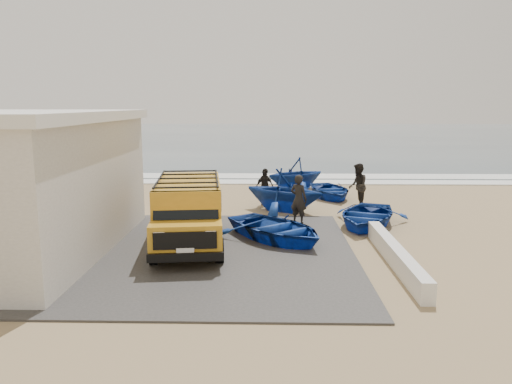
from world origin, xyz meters
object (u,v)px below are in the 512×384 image
object	(u,v)px
boat_mid_right	(329,190)
boat_mid_left	(284,190)
boat_near_left	(276,228)
fisherman_middle	(358,186)
boat_far_left	(296,173)
parapet	(395,255)
boat_near_right	(366,215)
van	(189,210)
fisherman_back	(265,187)
fisherman_front	(299,199)

from	to	relation	value
boat_mid_right	boat_mid_left	bearing A→B (deg)	-137.17
boat_near_left	fisherman_middle	size ratio (longest dim) A/B	2.06
boat_far_left	boat_mid_left	bearing A→B (deg)	-38.05
parapet	boat_near_right	distance (m)	4.55
van	boat_mid_right	distance (m)	10.23
boat_mid_left	fisherman_middle	size ratio (longest dim) A/B	1.76
boat_mid_right	fisherman_middle	distance (m)	2.73
boat_mid_right	fisherman_back	distance (m)	3.65
boat_near_right	parapet	bearing A→B (deg)	-69.61
boat_near_right	fisherman_middle	xyz separation A→B (m)	(0.23, 3.23, 0.58)
boat_mid_left	fisherman_back	distance (m)	1.60
boat_mid_left	boat_mid_right	world-z (taller)	boat_mid_left
van	fisherman_back	bearing A→B (deg)	63.88
van	fisherman_back	size ratio (longest dim) A/B	3.22
parapet	boat_mid_left	world-z (taller)	boat_mid_left
boat_far_left	fisherman_middle	world-z (taller)	fisherman_middle
boat_near_left	boat_mid_left	bearing A→B (deg)	46.04
parapet	boat_far_left	world-z (taller)	boat_far_left
van	boat_mid_right	size ratio (longest dim) A/B	1.49
boat_far_left	boat_mid_right	bearing A→B (deg)	2.78
boat_mid_right	fisherman_middle	bearing A→B (deg)	-80.91
boat_near_left	boat_near_right	size ratio (longest dim) A/B	1.04
van	boat_far_left	world-z (taller)	van
parapet	boat_far_left	xyz separation A→B (m)	(-2.14, 12.66, 0.59)
boat_near_right	boat_far_left	size ratio (longest dim) A/B	1.20
boat_near_left	boat_far_left	xyz separation A→B (m)	(1.21, 10.22, 0.44)
boat_far_left	fisherman_middle	bearing A→B (deg)	-3.40
van	fisherman_front	distance (m)	4.90
van	boat_mid_left	bearing A→B (deg)	52.60
boat_far_left	fisherman_back	bearing A→B (deg)	-51.18
van	boat_near_left	xyz separation A→B (m)	(2.78, 0.74, -0.76)
van	fisherman_middle	distance (m)	8.85
van	boat_far_left	bearing A→B (deg)	63.09
boat_near_left	boat_far_left	distance (m)	10.30
parapet	van	distance (m)	6.43
boat_mid_left	boat_far_left	size ratio (longest dim) A/B	1.06
boat_near_right	boat_mid_left	world-z (taller)	boat_mid_left
boat_far_left	fisherman_middle	size ratio (longest dim) A/B	1.66
parapet	boat_near_right	world-z (taller)	boat_near_right
fisherman_back	van	bearing A→B (deg)	-148.03
boat_mid_left	boat_near_right	bearing A→B (deg)	-102.88
fisherman_middle	van	bearing A→B (deg)	-39.44
boat_near_right	fisherman_middle	world-z (taller)	fisherman_middle
boat_near_left	boat_mid_right	world-z (taller)	boat_near_left
fisherman_back	boat_far_left	bearing A→B (deg)	29.89
parapet	fisherman_back	bearing A→B (deg)	113.91
van	boat_far_left	xyz separation A→B (m)	(4.00, 10.96, -0.32)
boat_mid_left	fisherman_front	world-z (taller)	fisherman_front
boat_near_left	boat_near_right	bearing A→B (deg)	-7.18
fisherman_back	boat_mid_right	bearing A→B (deg)	-9.27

